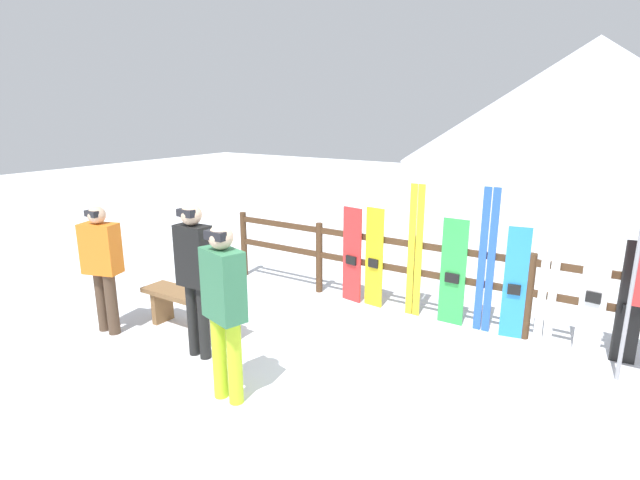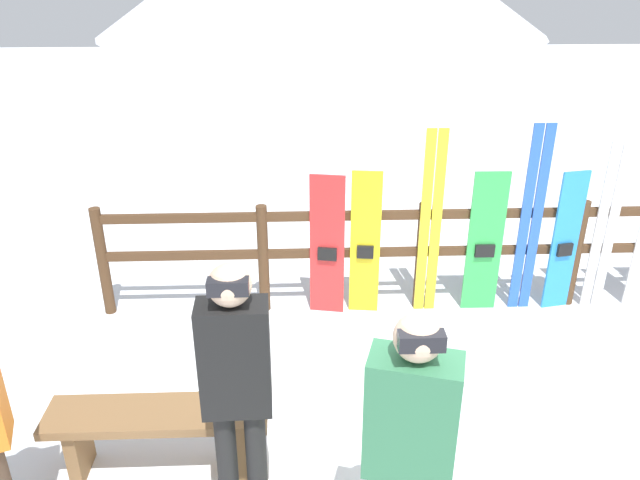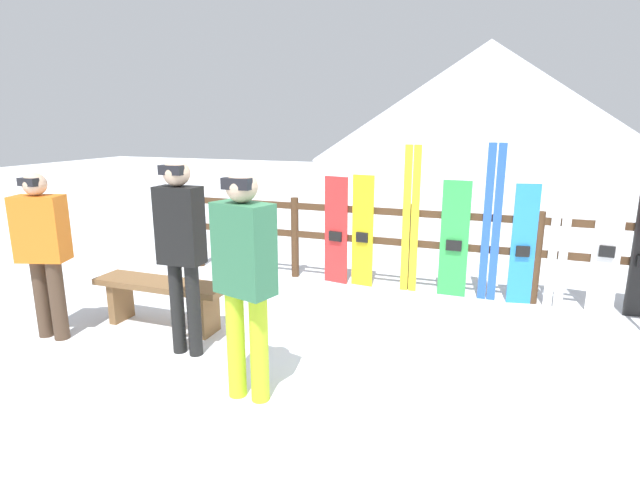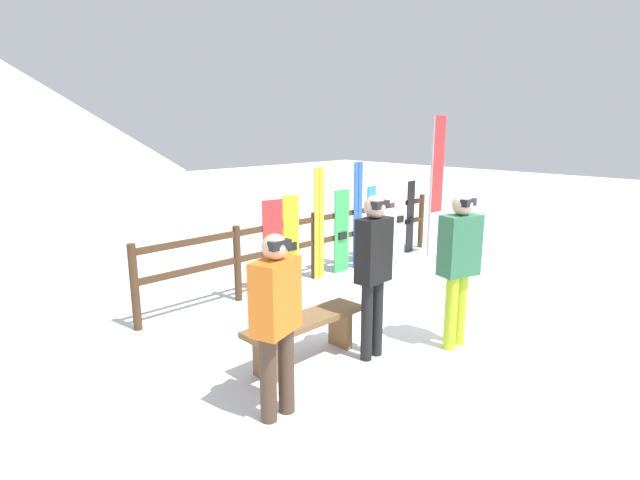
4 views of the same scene
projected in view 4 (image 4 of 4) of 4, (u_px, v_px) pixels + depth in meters
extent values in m
plane|color=white|center=(433.00, 315.00, 6.41)|extent=(40.00, 40.00, 0.00)
cylinder|color=#4C331E|center=(135.00, 287.00, 5.83)|extent=(0.10, 0.10, 1.05)
cylinder|color=#4C331E|center=(238.00, 264.00, 6.82)|extent=(0.10, 0.10, 1.05)
cylinder|color=#4C331E|center=(314.00, 246.00, 7.81)|extent=(0.10, 0.10, 1.05)
cylinder|color=#4C331E|center=(374.00, 232.00, 8.81)|extent=(0.10, 0.10, 1.05)
cylinder|color=#4C331E|center=(421.00, 221.00, 9.80)|extent=(0.10, 0.10, 1.05)
cube|color=#4C331E|center=(314.00, 243.00, 7.80)|extent=(5.83, 0.05, 0.08)
cube|color=#4C331E|center=(314.00, 220.00, 7.72)|extent=(5.83, 0.05, 0.08)
cube|color=brown|center=(305.00, 320.00, 5.05)|extent=(1.39, 0.36, 0.06)
cube|color=brown|center=(265.00, 359.00, 4.75)|extent=(0.08, 0.29, 0.42)
cube|color=brown|center=(340.00, 328.00, 5.46)|extent=(0.08, 0.29, 0.42)
cylinder|color=black|center=(367.00, 322.00, 5.10)|extent=(0.12, 0.12, 0.83)
cylinder|color=black|center=(377.00, 318.00, 5.22)|extent=(0.12, 0.12, 0.83)
cube|color=black|center=(374.00, 250.00, 4.99)|extent=(0.38, 0.22, 0.66)
sphere|color=#D8B293|center=(375.00, 207.00, 4.89)|extent=(0.22, 0.22, 0.22)
cube|color=black|center=(380.00, 205.00, 4.84)|extent=(0.20, 0.08, 0.08)
cylinder|color=#4C3828|center=(268.00, 378.00, 4.04)|extent=(0.14, 0.14, 0.76)
cylinder|color=#4C3828|center=(286.00, 370.00, 4.17)|extent=(0.14, 0.14, 0.76)
cube|color=orange|center=(276.00, 296.00, 3.95)|extent=(0.48, 0.36, 0.60)
sphere|color=#D8B293|center=(275.00, 247.00, 3.86)|extent=(0.21, 0.21, 0.21)
cube|color=black|center=(280.00, 245.00, 3.81)|extent=(0.19, 0.07, 0.07)
cylinder|color=#B7D826|center=(451.00, 313.00, 5.35)|extent=(0.14, 0.14, 0.82)
cylinder|color=#B7D826|center=(460.00, 309.00, 5.48)|extent=(0.14, 0.14, 0.82)
cube|color=#33724C|center=(460.00, 245.00, 5.25)|extent=(0.47, 0.34, 0.65)
sphere|color=#D8B293|center=(462.00, 204.00, 5.15)|extent=(0.22, 0.22, 0.22)
cube|color=black|center=(468.00, 203.00, 5.10)|extent=(0.20, 0.08, 0.08)
cube|color=red|center=(273.00, 247.00, 7.14)|extent=(0.31, 0.08, 1.35)
cube|color=black|center=(274.00, 251.00, 7.14)|extent=(0.18, 0.06, 0.12)
cube|color=yellow|center=(291.00, 242.00, 7.38)|extent=(0.27, 0.06, 1.38)
cube|color=black|center=(292.00, 247.00, 7.37)|extent=(0.15, 0.05, 0.12)
cube|color=yellow|center=(316.00, 225.00, 7.69)|extent=(0.09, 0.02, 1.75)
cube|color=yellow|center=(321.00, 224.00, 7.77)|extent=(0.09, 0.02, 1.75)
cube|color=green|center=(342.00, 231.00, 8.12)|extent=(0.32, 0.03, 1.36)
cube|color=black|center=(343.00, 236.00, 8.12)|extent=(0.18, 0.03, 0.12)
cube|color=blue|center=(356.00, 216.00, 8.31)|extent=(0.09, 0.02, 1.78)
cube|color=blue|center=(360.00, 215.00, 8.38)|extent=(0.09, 0.02, 1.78)
cube|color=#288CE0|center=(371.00, 225.00, 8.63)|extent=(0.26, 0.07, 1.36)
cube|color=black|center=(372.00, 229.00, 8.63)|extent=(0.15, 0.06, 0.12)
cube|color=white|center=(382.00, 216.00, 8.81)|extent=(0.09, 0.02, 1.62)
cube|color=white|center=(386.00, 215.00, 8.88)|extent=(0.09, 0.02, 1.62)
cube|color=white|center=(399.00, 215.00, 9.17)|extent=(0.27, 0.06, 1.52)
cube|color=black|center=(400.00, 219.00, 9.16)|extent=(0.15, 0.05, 0.12)
cube|color=black|center=(410.00, 217.00, 9.42)|extent=(0.25, 0.05, 1.36)
cube|color=black|center=(411.00, 221.00, 9.42)|extent=(0.14, 0.05, 0.12)
cylinder|color=#99999E|center=(431.00, 188.00, 8.97)|extent=(0.04, 0.04, 2.54)
cube|color=red|center=(438.00, 165.00, 9.02)|extent=(0.36, 0.01, 1.73)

